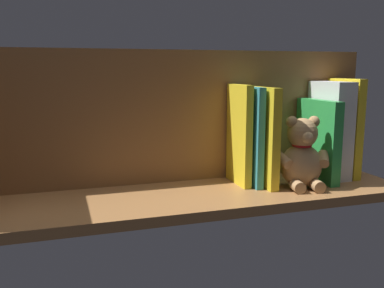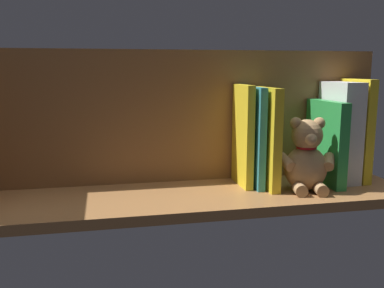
# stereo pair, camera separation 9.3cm
# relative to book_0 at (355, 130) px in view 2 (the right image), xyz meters

# --- Properties ---
(ground_plane) EXTENTS (1.00, 0.26, 0.02)m
(ground_plane) POSITION_rel_book_0_xyz_m (0.42, 0.03, -0.14)
(ground_plane) COLOR #9E6B3D
(shelf_back_panel) EXTENTS (1.00, 0.02, 0.32)m
(shelf_back_panel) POSITION_rel_book_0_xyz_m (0.42, -0.07, 0.03)
(shelf_back_panel) COLOR brown
(shelf_back_panel) RESTS_ON ground_plane
(book_0) EXTENTS (0.02, 0.13, 0.25)m
(book_0) POSITION_rel_book_0_xyz_m (0.00, 0.00, 0.00)
(book_0) COLOR yellow
(book_0) RESTS_ON ground_plane
(dictionary_thick_white) EXTENTS (0.05, 0.13, 0.24)m
(dictionary_thick_white) POSITION_rel_book_0_xyz_m (0.04, 0.00, -0.00)
(dictionary_thick_white) COLOR white
(dictionary_thick_white) RESTS_ON ground_plane
(book_1) EXTENTS (0.03, 0.16, 0.20)m
(book_1) POSITION_rel_book_0_xyz_m (0.09, 0.02, -0.03)
(book_1) COLOR green
(book_1) RESTS_ON ground_plane
(teddy_bear) EXTENTS (0.13, 0.12, 0.17)m
(teddy_bear) POSITION_rel_book_0_xyz_m (0.16, 0.07, -0.05)
(teddy_bear) COLOR tan
(teddy_bear) RESTS_ON ground_plane
(book_2) EXTENTS (0.02, 0.15, 0.23)m
(book_2) POSITION_rel_book_0_xyz_m (0.24, 0.01, -0.01)
(book_2) COLOR yellow
(book_2) RESTS_ON ground_plane
(book_3) EXTENTS (0.02, 0.13, 0.23)m
(book_3) POSITION_rel_book_0_xyz_m (0.27, 0.00, -0.01)
(book_3) COLOR teal
(book_3) RESTS_ON ground_plane
(book_4) EXTENTS (0.02, 0.11, 0.24)m
(book_4) POSITION_rel_book_0_xyz_m (0.29, -0.01, -0.01)
(book_4) COLOR yellow
(book_4) RESTS_ON ground_plane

